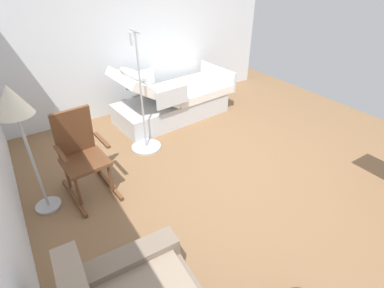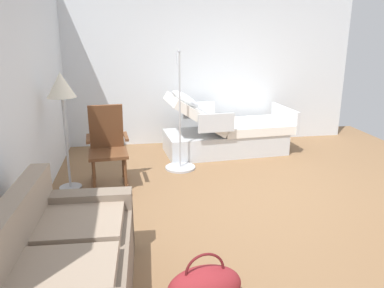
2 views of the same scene
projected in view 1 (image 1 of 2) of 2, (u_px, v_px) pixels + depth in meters
The scene contains 6 objects.
ground_plane at pixel (233, 172), 3.93m from camera, with size 6.41×6.41×0.00m, color olive.
side_wall at pixel (141, 32), 5.06m from camera, with size 0.10×5.13×2.70m, color silver.
hospital_bed at pixel (172, 101), 5.14m from camera, with size 1.13×2.13×1.10m.
rocking_chair at pixel (82, 155), 3.39m from camera, with size 0.80×0.54×1.05m.
floor_lamp at pixel (14, 110), 2.73m from camera, with size 0.34×0.34×1.48m.
iv_pole at pixel (145, 133), 4.31m from camera, with size 0.44×0.44×1.69m.
Camera 1 is at (-2.31, 2.16, 2.43)m, focal length 27.49 mm.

